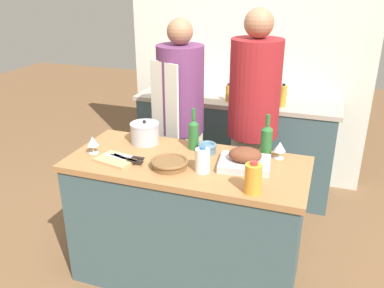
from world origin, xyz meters
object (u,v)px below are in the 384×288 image
mixing_bowl (207,148)px  wine_bottle_green (267,138)px  person_cook_aproned (180,116)px  knife_bread (125,158)px  stock_pot (145,133)px  condiment_bottle_extra (236,91)px  person_cook_guest (253,119)px  wine_glass_right (280,147)px  stand_mixer (179,80)px  condiment_bottle_short (283,96)px  condiment_bottle_tall (228,93)px  knife_chef (125,159)px  wine_bottle_dark (193,133)px  cutting_board (116,160)px  wine_glass_left (93,142)px  knife_paring (130,157)px  milk_jug (203,160)px  wicker_basket (169,163)px  juice_jug (253,178)px  roasting_pan (245,160)px

mixing_bowl → wine_bottle_green: bearing=17.6°
person_cook_aproned → knife_bread: bearing=-71.2°
stock_pot → condiment_bottle_extra: bearing=70.7°
person_cook_guest → stock_pot: bearing=-153.3°
wine_glass_right → stand_mixer: stand_mixer is taller
stand_mixer → condiment_bottle_short: bearing=-7.1°
knife_bread → condiment_bottle_tall: size_ratio=1.30×
knife_bread → person_cook_aproned: size_ratio=0.13×
knife_chef → wine_bottle_dark: bearing=44.9°
cutting_board → wine_glass_left: size_ratio=2.35×
stock_pot → condiment_bottle_extra: size_ratio=1.15×
knife_paring → milk_jug: bearing=-1.1°
milk_jug → person_cook_guest: (0.15, 0.79, 0.02)m
person_cook_aproned → knife_paring: bearing=-70.0°
wicker_basket → stock_pot: stock_pot is taller
juice_jug → condiment_bottle_extra: 1.64m
juice_jug → person_cook_aproned: 1.24m
person_cook_aproned → person_cook_guest: size_ratio=0.95×
roasting_pan → stock_pot: stock_pot is taller
knife_chef → knife_paring: 0.04m
stock_pot → person_cook_guest: size_ratio=0.11×
wine_glass_right → knife_chef: wine_glass_right is taller
condiment_bottle_tall → wine_bottle_green: bearing=-62.3°
wine_bottle_green → wine_glass_right: 0.11m
person_cook_guest → cutting_board: bearing=-140.2°
stand_mixer → condiment_bottle_extra: size_ratio=1.72×
wine_glass_left → knife_chef: wine_glass_left is taller
wicker_basket → person_cook_guest: (0.36, 0.80, 0.07)m
mixing_bowl → condiment_bottle_short: 1.14m
milk_jug → knife_bread: (-0.52, -0.02, -0.05)m
wine_glass_right → roasting_pan: bearing=-132.7°
person_cook_guest → knife_bread: bearing=-138.3°
stock_pot → milk_jug: (0.53, -0.30, 0.00)m
mixing_bowl → condiment_bottle_extra: bearing=93.9°
roasting_pan → wicker_basket: roasting_pan is taller
roasting_pan → condiment_bottle_tall: condiment_bottle_tall is taller
wine_glass_left → wine_glass_right: 1.23m
condiment_bottle_short → wine_bottle_green: bearing=-88.7°
roasting_pan → person_cook_guest: size_ratio=0.19×
cutting_board → mixing_bowl: bearing=31.5°
mixing_bowl → person_cook_guest: (0.21, 0.51, 0.06)m
wine_bottle_dark → knife_bread: bearing=-135.8°
roasting_pan → cutting_board: (-0.80, -0.18, -0.04)m
milk_jug → wine_glass_right: milk_jug is taller
wine_glass_left → cutting_board: bearing=-16.1°
wine_bottle_dark → person_cook_aproned: person_cook_aproned is taller
wicker_basket → wine_bottle_dark: bearing=82.4°
mixing_bowl → wine_bottle_dark: wine_bottle_dark is taller
stock_pot → knife_paring: (0.03, -0.29, -0.05)m
cutting_board → mixing_bowl: size_ratio=2.21×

